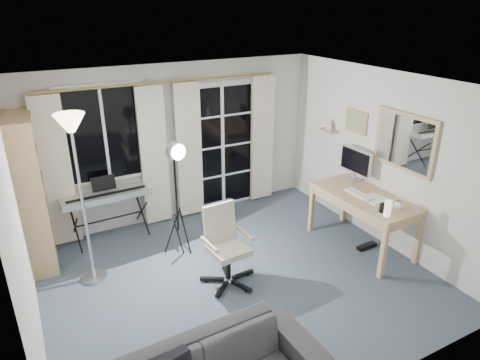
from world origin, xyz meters
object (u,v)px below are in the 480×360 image
object	(u,v)px
desk	(364,202)
mug	(400,204)
studio_light	(176,165)
bookshelf	(29,197)
torchiere_lamp	(74,150)
keyboard_piano	(107,197)
office_chair	(223,237)
monitor	(356,162)

from	to	relation	value
desk	mug	bearing A→B (deg)	-80.78
studio_light	bookshelf	bearing A→B (deg)	143.61
mug	torchiere_lamp	bearing A→B (deg)	157.74
torchiere_lamp	studio_light	world-z (taller)	torchiere_lamp
bookshelf	keyboard_piano	world-z (taller)	bookshelf
bookshelf	mug	distance (m)	4.65
torchiere_lamp	keyboard_piano	xyz separation A→B (m)	(0.41, 0.87, -1.02)
bookshelf	office_chair	bearing A→B (deg)	-33.65
keyboard_piano	monitor	size ratio (longest dim) A/B	2.20
keyboard_piano	office_chair	xyz separation A→B (m)	(1.03, -1.61, -0.09)
desk	monitor	xyz separation A→B (m)	(0.20, 0.45, 0.39)
office_chair	desk	xyz separation A→B (m)	(2.03, -0.21, 0.10)
torchiere_lamp	office_chair	size ratio (longest dim) A/B	2.12
keyboard_piano	monitor	distance (m)	3.55
torchiere_lamp	mug	xyz separation A→B (m)	(3.57, -1.46, -0.84)
office_chair	desk	world-z (taller)	office_chair
keyboard_piano	studio_light	bearing A→B (deg)	-51.65
office_chair	desk	distance (m)	2.04
bookshelf	studio_light	distance (m)	1.88
office_chair	desk	size ratio (longest dim) A/B	0.67
bookshelf	mug	size ratio (longest dim) A/B	15.44
studio_light	office_chair	bearing A→B (deg)	-83.21
mug	bookshelf	bearing A→B (deg)	152.00
desk	monitor	distance (m)	0.63
bookshelf	studio_light	size ratio (longest dim) A/B	1.21
bookshelf	studio_light	bearing A→B (deg)	-19.95
keyboard_piano	torchiere_lamp	bearing A→B (deg)	-118.11
office_chair	studio_light	bearing A→B (deg)	105.94
desk	monitor	world-z (taller)	monitor
bookshelf	keyboard_piano	distance (m)	1.00
desk	monitor	size ratio (longest dim) A/B	2.63
torchiere_lamp	desk	bearing A→B (deg)	-15.48
bookshelf	monitor	size ratio (longest dim) A/B	3.51
studio_light	desk	distance (m)	2.58
bookshelf	office_chair	distance (m)	2.49
keyboard_piano	bookshelf	bearing A→B (deg)	-174.18
office_chair	desk	bearing A→B (deg)	-10.31
bookshelf	mug	xyz separation A→B (m)	(4.11, -2.18, -0.09)
monitor	office_chair	bearing A→B (deg)	-175.99
keyboard_piano	office_chair	distance (m)	1.91
keyboard_piano	mug	bearing A→B (deg)	-39.04
torchiere_lamp	desk	world-z (taller)	torchiere_lamp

